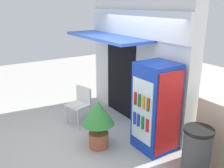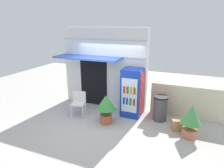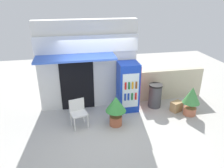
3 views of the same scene
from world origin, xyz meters
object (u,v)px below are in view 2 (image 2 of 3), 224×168
Objects in this scene: trash_bin at (160,108)px; cardboard_box at (178,125)px; drink_cooler at (132,93)px; plastic_chair at (79,102)px; potted_plant_curbside at (191,118)px; potted_plant_near_shop at (106,106)px.

trash_bin reaches higher than cardboard_box.
drink_cooler is 1.95m from plastic_chair.
drink_cooler is 2.15m from potted_plant_curbside.
potted_plant_curbside is (2.62, 0.13, -0.02)m from potted_plant_near_shop.
drink_cooler is 1.86m from cardboard_box.
cardboard_box is at bearing -35.56° from trash_bin.
potted_plant_curbside reaches higher than plastic_chair.
plastic_chair reaches higher than cardboard_box.
trash_bin is (2.78, 0.73, -0.09)m from plastic_chair.
potted_plant_near_shop reaches higher than plastic_chair.
potted_plant_curbside is at bearing -42.69° from cardboard_box.
potted_plant_curbside is (1.99, -0.78, -0.25)m from drink_cooler.
potted_plant_curbside is 1.17× the size of trash_bin.
plastic_chair reaches higher than trash_bin.
drink_cooler is 1.13m from potted_plant_near_shop.
cardboard_box is at bearing 4.44° from plastic_chair.
potted_plant_near_shop is 0.97× the size of potted_plant_curbside.
cardboard_box is (1.66, -0.47, -0.69)m from drink_cooler.
trash_bin is (1.64, 0.90, -0.19)m from potted_plant_near_shop.
potted_plant_near_shop is 2.55× the size of cardboard_box.
trash_bin is at bearing 14.60° from plastic_chair.
cardboard_box is (3.43, 0.27, -0.36)m from plastic_chair.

